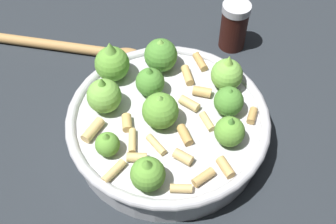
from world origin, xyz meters
TOP-DOWN VIEW (x-y plane):
  - ground_plane at (0.00, 0.00)m, footprint 2.40×2.40m
  - cooking_pan at (-0.00, 0.00)m, footprint 0.26×0.26m
  - pepper_shaker at (0.15, 0.15)m, footprint 0.04×0.04m
  - wooden_spoon at (-0.10, 0.21)m, footprint 0.24×0.14m

SIDE VIEW (x-z plane):
  - ground_plane at x=0.00m, z-range 0.00..0.00m
  - wooden_spoon at x=-0.10m, z-range 0.00..0.02m
  - cooking_pan at x=0.00m, z-range -0.02..0.09m
  - pepper_shaker at x=0.15m, z-range 0.00..0.08m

